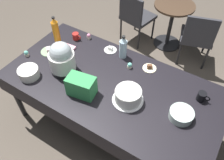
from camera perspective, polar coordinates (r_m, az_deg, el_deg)
name	(u,v)px	position (r m, az deg, el deg)	size (l,w,h in m)	color
ground	(112,123)	(2.95, 0.00, -10.53)	(9.00, 9.00, 0.00)	brown
potluck_table	(112,87)	(2.39, 0.00, -1.81)	(2.20, 1.10, 0.75)	black
frosted_layer_cake	(128,96)	(2.16, 3.94, -3.84)	(0.30, 0.30, 0.14)	silver
slow_cooker	(62,59)	(2.41, -12.11, 5.12)	(0.27, 0.27, 0.36)	black
glass_salad_bowl	(181,114)	(2.16, 16.48, -8.05)	(0.21, 0.21, 0.08)	#B2C6BC
ceramic_snack_bowl	(29,73)	(2.52, -19.61, 1.69)	(0.21, 0.21, 0.10)	silver
dessert_plate_white	(110,50)	(2.70, -0.41, 7.42)	(0.14, 0.14, 0.05)	white
dessert_plate_cream	(149,68)	(2.51, 9.10, 2.96)	(0.15, 0.15, 0.05)	beige
dessert_plate_sage	(49,51)	(2.77, -15.10, 6.87)	(0.18, 0.18, 0.05)	#8CA87F
cupcake_vanilla	(89,36)	(2.87, -5.67, 10.53)	(0.05, 0.05, 0.07)	beige
cupcake_rose	(26,54)	(2.78, -20.10, 6.07)	(0.05, 0.05, 0.07)	beige
cupcake_mint	(130,66)	(2.48, 4.32, 3.53)	(0.05, 0.05, 0.07)	beige
soda_bottle_orange_juice	(56,31)	(2.79, -13.48, 11.49)	(0.08, 0.08, 0.35)	orange
soda_bottle_water	(123,47)	(2.55, 2.73, 7.91)	(0.08, 0.08, 0.28)	silver
coffee_mug_red	(76,36)	(2.87, -8.77, 10.45)	(0.11, 0.08, 0.08)	#B2231E
coffee_mug_black	(202,97)	(2.33, 20.99, -3.78)	(0.12, 0.08, 0.09)	black
soda_carton	(81,86)	(2.21, -7.47, -1.48)	(0.26, 0.16, 0.20)	#338C4C
paper_napkin_stack	(68,49)	(2.75, -10.73, 7.45)	(0.14, 0.14, 0.02)	pink
maroon_chair_left	(135,15)	(3.80, 5.72, 15.43)	(0.52, 0.52, 0.85)	#333338
maroon_chair_right	(197,36)	(3.56, 20.06, 10.11)	(0.55, 0.55, 0.85)	#333338
round_cafe_table	(172,18)	(3.82, 14.40, 14.46)	(0.60, 0.60, 0.72)	#473323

